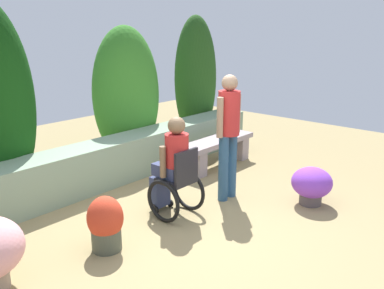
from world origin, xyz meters
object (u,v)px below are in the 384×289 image
(stone_bench, at_px, (218,148))
(flower_pot_terracotta_by_wall, at_px, (312,184))
(person_in_wheelchair, at_px, (174,170))
(flower_pot_red_accent, at_px, (106,223))
(person_standing_companion, at_px, (229,129))

(stone_bench, bearing_deg, flower_pot_terracotta_by_wall, -98.04)
(stone_bench, relative_size, person_in_wheelchair, 1.19)
(person_in_wheelchair, bearing_deg, flower_pot_red_accent, -172.22)
(stone_bench, xyz_separation_m, person_standing_companion, (-1.02, -0.96, 0.70))
(flower_pot_terracotta_by_wall, bearing_deg, person_standing_companion, 121.02)
(stone_bench, bearing_deg, flower_pot_red_accent, -161.35)
(stone_bench, height_order, flower_pot_terracotta_by_wall, flower_pot_terracotta_by_wall)
(person_standing_companion, bearing_deg, person_in_wheelchair, -176.93)
(person_in_wheelchair, distance_m, flower_pot_terracotta_by_wall, 1.95)
(person_standing_companion, bearing_deg, flower_pot_terracotta_by_wall, -43.84)
(stone_bench, height_order, person_in_wheelchair, person_in_wheelchair)
(stone_bench, distance_m, person_in_wheelchair, 2.08)
(person_in_wheelchair, distance_m, flower_pot_red_accent, 1.16)
(person_standing_companion, relative_size, flower_pot_red_accent, 2.83)
(stone_bench, xyz_separation_m, flower_pot_terracotta_by_wall, (-0.41, -1.97, -0.04))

